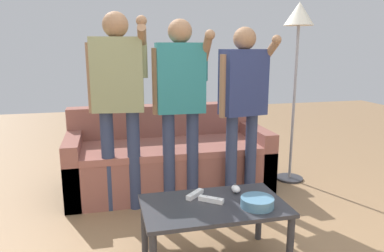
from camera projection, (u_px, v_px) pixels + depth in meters
couch at (168, 159)px, 3.59m from camera, size 1.92×0.83×0.78m
coffee_table at (214, 212)px, 2.26m from camera, size 0.89×0.52×0.42m
snack_bowl at (257, 202)px, 2.19m from camera, size 0.20×0.20×0.06m
game_remote_nunchuk at (236, 189)px, 2.42m from camera, size 0.06×0.09×0.05m
floor_lamp at (298, 32)px, 3.51m from camera, size 0.29×0.29×1.80m
player_left at (118, 90)px, 2.92m from camera, size 0.48×0.36×1.64m
player_center at (180, 92)px, 3.01m from camera, size 0.47×0.36×1.59m
player_right at (243, 96)px, 3.08m from camera, size 0.48×0.31×1.54m
game_remote_wand_near at (195, 194)px, 2.35m from camera, size 0.14×0.13×0.03m
game_remote_wand_far at (211, 200)px, 2.27m from camera, size 0.15×0.13×0.03m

